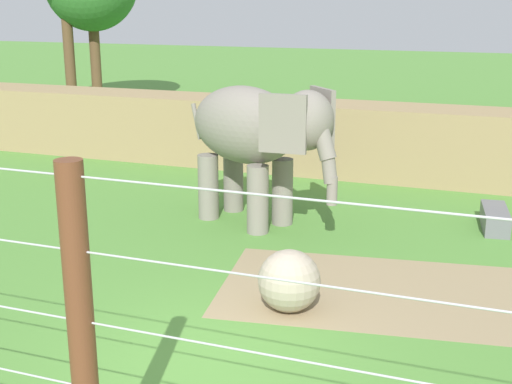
# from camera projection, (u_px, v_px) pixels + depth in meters

# --- Properties ---
(ground_plane) EXTENTS (120.00, 120.00, 0.00)m
(ground_plane) POSITION_uv_depth(u_px,v_px,m) (204.00, 365.00, 9.13)
(ground_plane) COLOR #518938
(dirt_patch) EXTENTS (5.41, 3.80, 0.01)m
(dirt_patch) POSITION_uv_depth(u_px,v_px,m) (371.00, 291.00, 11.46)
(dirt_patch) COLOR #937F5B
(dirt_patch) RESTS_ON ground
(embankment_wall) EXTENTS (36.00, 1.80, 1.96)m
(embankment_wall) POSITION_uv_depth(u_px,v_px,m) (367.00, 140.00, 18.77)
(embankment_wall) COLOR #997F56
(embankment_wall) RESTS_ON ground
(elephant) EXTENTS (3.85, 2.53, 3.03)m
(elephant) POSITION_uv_depth(u_px,v_px,m) (256.00, 133.00, 14.36)
(elephant) COLOR gray
(elephant) RESTS_ON ground
(enrichment_ball) EXTENTS (0.99, 0.99, 0.99)m
(enrichment_ball) POSITION_uv_depth(u_px,v_px,m) (289.00, 281.00, 10.63)
(enrichment_ball) COLOR tan
(enrichment_ball) RESTS_ON ground
(cable_fence) EXTENTS (12.75, 0.25, 3.43)m
(cable_fence) POSITION_uv_depth(u_px,v_px,m) (77.00, 343.00, 6.16)
(cable_fence) COLOR brown
(cable_fence) RESTS_ON ground
(feed_trough) EXTENTS (0.67, 1.45, 0.44)m
(feed_trough) POSITION_uv_depth(u_px,v_px,m) (495.00, 219.00, 14.53)
(feed_trough) COLOR slate
(feed_trough) RESTS_ON ground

